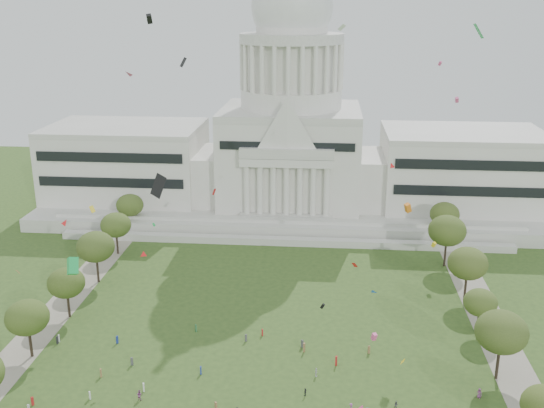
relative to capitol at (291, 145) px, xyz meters
name	(u,v)px	position (x,y,z in m)	size (l,w,h in m)	color
capitol	(291,145)	(0.00, 0.00, 0.00)	(160.00, 64.50, 91.30)	#B8B7AD
path_left	(45,324)	(-48.00, -83.59, -22.28)	(8.00, 160.00, 0.04)	gray
path_right	(500,345)	(48.00, -83.59, -22.28)	(8.00, 160.00, 0.04)	gray
row_tree_l_2	(27,318)	(-45.04, -96.29, -13.79)	(8.42, 8.42, 11.97)	black
row_tree_r_2	(501,332)	(44.17, -96.15, -12.64)	(9.55, 9.55, 13.58)	black
row_tree_l_3	(66,283)	(-44.09, -79.67, -14.09)	(8.12, 8.12, 11.55)	black
row_tree_r_3	(480,303)	(44.40, -79.10, -15.21)	(7.01, 7.01, 9.98)	black
row_tree_l_4	(96,247)	(-44.08, -61.17, -12.90)	(9.29, 9.29, 13.21)	black
row_tree_r_4	(468,264)	(44.76, -63.55, -13.01)	(9.19, 9.19, 13.06)	black
row_tree_l_5	(116,225)	(-45.22, -42.58, -13.88)	(8.33, 8.33, 11.85)	black
row_tree_r_5	(447,231)	(43.49, -43.40, -12.37)	(9.82, 9.82, 13.96)	black
row_tree_l_6	(130,205)	(-46.87, -24.45, -14.02)	(8.19, 8.19, 11.64)	black
row_tree_r_6	(445,214)	(45.96, -25.46, -13.79)	(8.42, 8.42, 11.97)	black
person_0	(479,393)	(39.70, -102.58, -21.37)	(0.90, 0.59, 1.85)	#994C8C
person_2	(396,405)	(24.80, -107.22, -21.52)	(0.75, 0.47, 1.55)	#4C4C51
person_3	(351,407)	(17.04, -108.52, -21.52)	(1.00, 0.52, 1.55)	#994C8C
person_4	(305,392)	(9.11, -104.70, -21.53)	(0.89, 0.49, 1.53)	#26262B
person_8	(139,395)	(-19.85, -108.43, -21.34)	(0.93, 0.58, 1.92)	#994C8C
person_10	(316,372)	(10.89, -98.43, -21.42)	(1.03, 0.56, 1.75)	silver
distant_crowd	(196,370)	(-11.64, -99.59, -21.46)	(63.64, 34.39, 1.93)	#B21E1E
kite_swarm	(279,226)	(4.37, -105.43, 9.88)	(85.93, 94.49, 61.89)	#E54C8C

